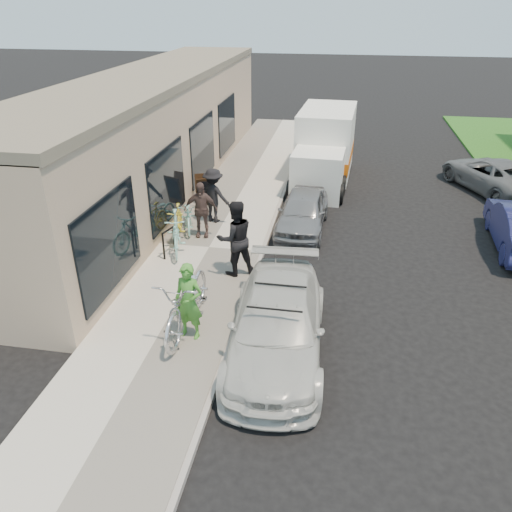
{
  "coord_description": "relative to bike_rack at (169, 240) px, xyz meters",
  "views": [
    {
      "loc": [
        1.54,
        -9.45,
        6.57
      ],
      "look_at": [
        -0.27,
        0.98,
        1.05
      ],
      "focal_mm": 35.0,
      "sensor_mm": 36.0,
      "label": 1
    }
  ],
  "objects": [
    {
      "name": "ground",
      "position": [
        2.94,
        -2.32,
        -0.63
      ],
      "size": [
        120.0,
        120.0,
        0.0
      ],
      "primitive_type": "plane",
      "color": "black",
      "rests_on": "ground"
    },
    {
      "name": "sandwich_board",
      "position": [
        -0.0,
        3.86,
        0.05
      ],
      "size": [
        0.81,
        0.81,
        1.03
      ],
      "rotation": [
        0.0,
        0.0,
        0.35
      ],
      "color": "#321D0D",
      "rests_on": "sidewalk"
    },
    {
      "name": "far_car_gray",
      "position": [
        10.18,
        7.58,
        -0.02
      ],
      "size": [
        3.68,
        4.86,
        1.23
      ],
      "primitive_type": "imported",
      "rotation": [
        0.0,
        0.0,
        3.57
      ],
      "color": "slate",
      "rests_on": "ground"
    },
    {
      "name": "woman_rider",
      "position": [
        1.64,
        -3.48,
        0.37
      ],
      "size": [
        0.68,
        0.5,
        1.7
      ],
      "primitive_type": "imported",
      "rotation": [
        0.0,
        0.0,
        -0.16
      ],
      "color": "#428E2F",
      "rests_on": "sidewalk"
    },
    {
      "name": "cruiser_bike_b",
      "position": [
        0.0,
        1.85,
        -0.03
      ],
      "size": [
        1.12,
        1.83,
        0.91
      ],
      "primitive_type": "imported",
      "rotation": [
        0.0,
        0.0,
        0.32
      ],
      "color": "#98E3D7",
      "rests_on": "sidewalk"
    },
    {
      "name": "storefront",
      "position": [
        -2.3,
        5.67,
        1.49
      ],
      "size": [
        3.6,
        20.0,
        4.22
      ],
      "color": "#C7AA8A",
      "rests_on": "ground"
    },
    {
      "name": "bystander_b",
      "position": [
        0.54,
        1.4,
        0.36
      ],
      "size": [
        1.03,
        0.53,
        1.69
      ],
      "primitive_type": "imported",
      "rotation": [
        0.0,
        0.0,
        0.12
      ],
      "color": "#503D39",
      "rests_on": "sidewalk"
    },
    {
      "name": "sedan_silver",
      "position": [
        3.45,
        2.71,
        -0.02
      ],
      "size": [
        1.58,
        3.63,
        1.22
      ],
      "primitive_type": "imported",
      "rotation": [
        0.0,
        0.0,
        -0.04
      ],
      "color": "gray",
      "rests_on": "ground"
    },
    {
      "name": "cruiser_bike_c",
      "position": [
        -0.12,
        1.17,
        0.01
      ],
      "size": [
        0.72,
        1.67,
        0.97
      ],
      "primitive_type": "imported",
      "rotation": [
        0.0,
        0.0,
        0.17
      ],
      "color": "yellow",
      "rests_on": "sidewalk"
    },
    {
      "name": "moving_truck",
      "position": [
        3.82,
        7.84,
        0.56
      ],
      "size": [
        2.34,
        5.56,
        2.68
      ],
      "rotation": [
        0.0,
        0.0,
        -0.05
      ],
      "color": "white",
      "rests_on": "ground"
    },
    {
      "name": "curb",
      "position": [
        2.49,
        0.68,
        -0.57
      ],
      "size": [
        0.12,
        34.0,
        0.13
      ],
      "primitive_type": "cube",
      "color": "gray",
      "rests_on": "ground"
    },
    {
      "name": "tandem_bike",
      "position": [
        1.51,
        -3.17,
        0.21
      ],
      "size": [
        0.96,
        2.65,
        1.38
      ],
      "primitive_type": "imported",
      "rotation": [
        0.0,
        0.0,
        -0.02
      ],
      "color": "silver",
      "rests_on": "sidewalk"
    },
    {
      "name": "bike_rack",
      "position": [
        0.0,
        0.0,
        0.0
      ],
      "size": [
        0.2,
        0.55,
        0.8
      ],
      "rotation": [
        0.0,
        0.0,
        -0.29
      ],
      "color": "black",
      "rests_on": "sidewalk"
    },
    {
      "name": "sidewalk",
      "position": [
        0.94,
        0.68,
        -0.56
      ],
      "size": [
        3.0,
        34.0,
        0.15
      ],
      "primitive_type": "cube",
      "color": "#BAB5A8",
      "rests_on": "ground"
    },
    {
      "name": "cruiser_bike_a",
      "position": [
        0.11,
        0.32,
        0.08
      ],
      "size": [
        1.06,
        1.95,
        1.13
      ],
      "primitive_type": "imported",
      "rotation": [
        0.0,
        0.0,
        0.3
      ],
      "color": "#98E3D7",
      "rests_on": "sidewalk"
    },
    {
      "name": "bystander_a",
      "position": [
        0.64,
        2.55,
        0.39
      ],
      "size": [
        1.26,
        0.95,
        1.74
      ],
      "primitive_type": "imported",
      "rotation": [
        0.0,
        0.0,
        2.85
      ],
      "color": "black",
      "rests_on": "sidewalk"
    },
    {
      "name": "man_standing",
      "position": [
        2.02,
        -0.65,
        0.52
      ],
      "size": [
        1.22,
        1.14,
        2.0
      ],
      "primitive_type": "imported",
      "rotation": [
        0.0,
        0.0,
        3.66
      ],
      "color": "black",
      "rests_on": "sidewalk"
    },
    {
      "name": "sedan_white",
      "position": [
        3.49,
        -3.52,
        0.04
      ],
      "size": [
        2.14,
        4.73,
        1.39
      ],
      "rotation": [
        0.0,
        0.0,
        0.05
      ],
      "color": "silver",
      "rests_on": "ground"
    }
  ]
}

